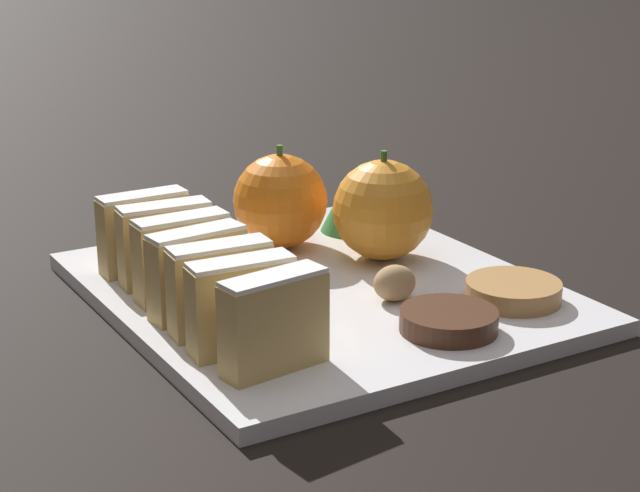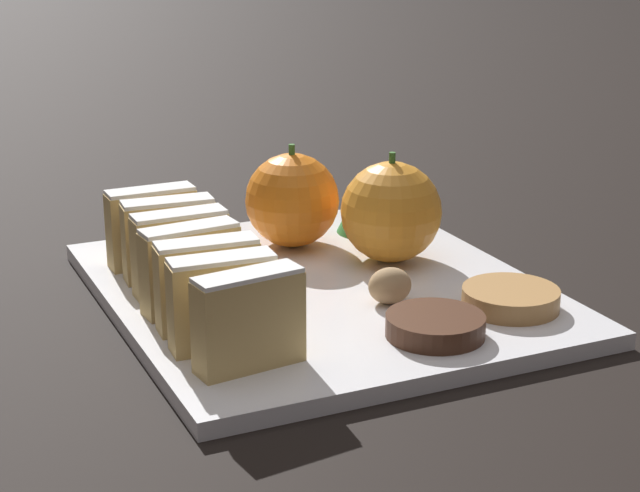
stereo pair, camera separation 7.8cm
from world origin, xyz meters
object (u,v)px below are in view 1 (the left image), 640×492
object	(u,v)px
orange_far	(280,201)
chocolate_cookie	(449,321)
walnut	(395,283)
orange_near	(383,210)

from	to	relation	value
orange_far	chocolate_cookie	world-z (taller)	orange_far
orange_far	walnut	distance (m)	0.15
orange_near	orange_far	size ratio (longest dim) A/B	1.03
orange_far	walnut	bearing A→B (deg)	-85.63
orange_near	orange_far	world-z (taller)	orange_near
orange_far	chocolate_cookie	size ratio (longest dim) A/B	1.29
orange_far	chocolate_cookie	bearing A→B (deg)	-87.19
orange_near	orange_far	distance (m)	0.09
walnut	chocolate_cookie	world-z (taller)	walnut
orange_far	walnut	size ratio (longest dim) A/B	2.68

